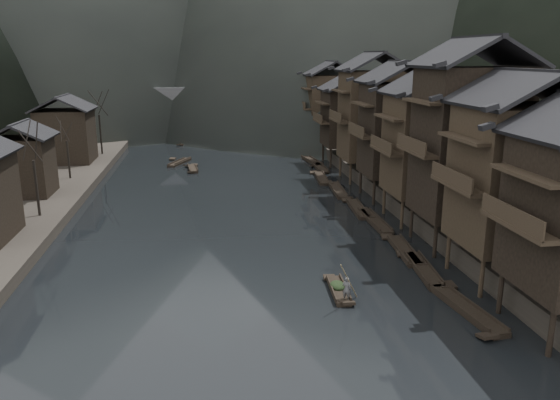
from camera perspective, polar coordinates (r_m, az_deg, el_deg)
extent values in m
plane|color=black|center=(35.99, -3.24, -9.16)|extent=(300.00, 300.00, 0.00)
cube|color=#2D2823|center=(83.05, 19.09, 4.55)|extent=(40.00, 200.00, 1.80)
cylinder|color=black|center=(31.00, 26.48, -12.32)|extent=(0.30, 0.30, 2.90)
cylinder|color=black|center=(34.62, 22.04, -8.96)|extent=(0.30, 0.30, 2.90)
cylinder|color=black|center=(36.04, 25.88, -8.44)|extent=(0.30, 0.30, 2.90)
cube|color=#2F261A|center=(30.62, 23.66, -2.44)|extent=(1.20, 5.70, 0.25)
cylinder|color=#2F261A|center=(36.37, 20.33, -7.63)|extent=(0.30, 0.30, 2.90)
cylinder|color=#2F261A|center=(40.35, 17.16, -5.13)|extent=(0.30, 0.30, 2.90)
cylinder|color=#2F261A|center=(37.72, 24.05, -7.21)|extent=(0.30, 0.30, 2.90)
cylinder|color=#2F261A|center=(41.57, 20.61, -4.84)|extent=(0.30, 0.30, 2.90)
cube|color=#2F261A|center=(38.23, 23.55, 2.27)|extent=(7.00, 6.00, 9.03)
cube|color=#2F261A|center=(36.41, 18.09, 1.47)|extent=(1.20, 5.70, 0.25)
cylinder|color=black|center=(42.23, 15.92, -4.14)|extent=(0.30, 0.30, 2.90)
cylinder|color=black|center=(46.43, 13.57, -2.25)|extent=(0.30, 0.30, 2.90)
cylinder|color=black|center=(43.39, 19.25, -3.90)|extent=(0.30, 0.30, 2.90)
cylinder|color=black|center=(47.49, 16.66, -2.08)|extent=(0.30, 0.30, 2.90)
cube|color=black|center=(44.05, 19.02, 5.67)|extent=(7.00, 6.00, 11.22)
cube|color=#2F261A|center=(42.48, 14.12, 4.95)|extent=(1.20, 5.70, 0.25)
cylinder|color=#2F261A|center=(48.39, 12.63, -1.50)|extent=(0.30, 0.30, 2.90)
cylinder|color=#2F261A|center=(52.73, 10.83, -0.05)|extent=(0.30, 0.30, 2.90)
cylinder|color=#2F261A|center=(49.41, 15.62, -1.35)|extent=(0.30, 0.30, 2.90)
cylinder|color=#2F261A|center=(53.67, 13.61, 0.06)|extent=(0.30, 0.30, 2.90)
cube|color=#2F261A|center=(50.49, 15.36, 5.62)|extent=(7.00, 6.00, 8.75)
cube|color=#2F261A|center=(49.13, 11.02, 5.11)|extent=(1.20, 5.70, 0.25)
cylinder|color=black|center=(55.67, 9.78, 0.79)|extent=(0.30, 0.30, 2.90)
cylinder|color=black|center=(60.13, 8.41, 1.90)|extent=(0.30, 0.30, 2.90)
cylinder|color=black|center=(56.56, 12.44, 0.88)|extent=(0.30, 0.30, 2.90)
cylinder|color=black|center=(60.95, 10.89, 1.97)|extent=(0.30, 0.30, 2.90)
cube|color=black|center=(57.81, 12.28, 7.23)|extent=(7.00, 6.00, 9.35)
cube|color=#2F261A|center=(56.62, 8.42, 6.77)|extent=(1.20, 5.70, 0.25)
cylinder|color=#2F261A|center=(64.07, 7.37, 2.74)|extent=(0.30, 0.30, 2.90)
cylinder|color=#2F261A|center=(68.61, 6.32, 3.58)|extent=(0.30, 0.30, 2.90)
cylinder|color=#2F261A|center=(64.85, 9.71, 2.80)|extent=(0.30, 0.30, 2.90)
cylinder|color=#2F261A|center=(69.34, 8.53, 3.63)|extent=(0.30, 0.30, 2.90)
cube|color=#2F261A|center=(66.21, 9.62, 8.70)|extent=(7.00, 6.00, 10.29)
cube|color=#2F261A|center=(65.18, 6.21, 8.27)|extent=(1.20, 5.70, 0.25)
cylinder|color=black|center=(73.57, 5.33, 4.37)|extent=(0.30, 0.30, 2.90)
cylinder|color=black|center=(78.17, 4.52, 5.01)|extent=(0.30, 0.30, 2.90)
cylinder|color=black|center=(74.25, 7.40, 4.41)|extent=(0.30, 0.30, 2.90)
cylinder|color=black|center=(78.81, 6.48, 5.05)|extent=(0.30, 0.30, 2.90)
cube|color=black|center=(75.90, 7.31, 8.49)|extent=(7.00, 6.00, 7.47)
cube|color=#2F261A|center=(74.99, 4.31, 8.20)|extent=(1.20, 5.70, 0.25)
cylinder|color=#2F261A|center=(85.12, 3.48, 5.84)|extent=(0.30, 0.30, 2.90)
cylinder|color=#2F261A|center=(89.77, 2.87, 6.32)|extent=(0.30, 0.30, 2.90)
cylinder|color=#2F261A|center=(85.70, 5.29, 5.87)|extent=(0.30, 0.30, 2.90)
cylinder|color=#2F261A|center=(90.33, 4.59, 6.35)|extent=(0.30, 0.30, 2.90)
cube|color=#2F261A|center=(87.40, 5.25, 9.89)|extent=(7.00, 6.00, 9.04)
cube|color=#2F261A|center=(86.62, 2.62, 9.59)|extent=(1.20, 5.70, 0.25)
cube|color=black|center=(60.46, -25.16, 3.42)|extent=(5.00, 5.00, 5.80)
cube|color=black|center=(77.54, -21.44, 6.42)|extent=(6.50, 6.50, 6.80)
cylinder|color=black|center=(52.02, -23.90, 1.41)|extent=(0.24, 0.24, 4.95)
cylinder|color=black|center=(66.71, -20.42, 4.22)|extent=(0.24, 0.24, 4.33)
cylinder|color=black|center=(82.07, -18.19, 6.69)|extent=(0.24, 0.24, 5.56)
cube|color=black|center=(34.61, 18.83, -10.74)|extent=(1.93, 6.94, 0.30)
cube|color=black|center=(34.54, 18.86, -10.47)|extent=(1.97, 6.81, 0.10)
cube|color=black|center=(37.38, 17.18, -8.41)|extent=(1.03, 0.95, 0.35)
cube|color=black|center=(31.82, 20.85, -13.01)|extent=(1.03, 0.95, 0.35)
cube|color=black|center=(39.66, 14.75, -7.08)|extent=(1.77, 6.64, 0.30)
cube|color=black|center=(39.59, 14.76, -6.84)|extent=(1.81, 6.52, 0.10)
cube|color=black|center=(42.20, 12.73, -5.39)|extent=(1.01, 0.90, 0.34)
cube|color=black|center=(37.11, 17.08, -8.58)|extent=(1.01, 0.90, 0.34)
cube|color=black|center=(43.09, 12.80, -5.17)|extent=(1.64, 6.62, 0.30)
cube|color=black|center=(43.03, 12.82, -4.94)|extent=(1.69, 6.49, 0.10)
cube|color=black|center=(45.73, 11.13, -3.71)|extent=(1.00, 0.88, 0.34)
cube|color=black|center=(40.42, 14.72, -6.44)|extent=(1.00, 0.88, 0.34)
cube|color=black|center=(50.01, 9.84, -2.19)|extent=(1.11, 7.32, 0.30)
cube|color=black|center=(49.96, 9.85, -1.99)|extent=(1.16, 7.17, 0.10)
cube|color=black|center=(53.19, 8.71, -0.95)|extent=(0.94, 0.90, 0.36)
cube|color=black|center=(46.80, 11.15, -3.27)|extent=(0.94, 0.90, 0.36)
cube|color=black|center=(53.69, 8.10, -0.93)|extent=(1.61, 6.77, 0.30)
cube|color=black|center=(53.64, 8.10, -0.75)|extent=(1.65, 6.64, 0.10)
cube|color=black|center=(56.57, 6.97, 0.07)|extent=(1.00, 0.89, 0.34)
cube|color=black|center=(50.77, 9.36, -1.74)|extent=(1.00, 0.89, 0.34)
cube|color=black|center=(60.86, 6.02, 1.02)|extent=(1.66, 7.42, 0.30)
cube|color=black|center=(60.81, 6.02, 1.19)|extent=(1.71, 7.27, 0.10)
cube|color=black|center=(64.09, 5.03, 1.89)|extent=(1.00, 0.97, 0.36)
cube|color=black|center=(57.59, 7.12, 0.33)|extent=(1.00, 0.97, 0.36)
cube|color=black|center=(66.62, 4.33, 2.28)|extent=(1.73, 6.74, 0.30)
cube|color=black|center=(66.58, 4.33, 2.43)|extent=(1.77, 6.62, 0.10)
cube|color=black|center=(69.57, 3.53, 2.95)|extent=(1.01, 0.91, 0.34)
cube|color=black|center=(63.62, 5.20, 1.79)|extent=(1.01, 0.91, 0.34)
cube|color=black|center=(72.78, 4.18, 3.36)|extent=(1.20, 6.36, 0.30)
cube|color=black|center=(72.74, 4.18, 3.50)|extent=(1.26, 6.23, 0.10)
cube|color=black|center=(75.66, 3.66, 3.92)|extent=(0.95, 0.80, 0.33)
cube|color=black|center=(69.85, 4.74, 2.98)|extent=(0.95, 0.80, 0.33)
cube|color=black|center=(77.59, 3.31, 4.10)|extent=(1.97, 7.72, 0.30)
cube|color=black|center=(77.56, 3.31, 4.23)|extent=(2.01, 7.58, 0.10)
cube|color=black|center=(81.16, 3.10, 4.68)|extent=(1.04, 1.04, 0.37)
cube|color=black|center=(73.97, 3.54, 3.67)|extent=(1.04, 1.04, 0.37)
cube|color=black|center=(84.09, 2.41, 4.95)|extent=(1.19, 7.57, 0.30)
cube|color=black|center=(84.05, 2.41, 5.07)|extent=(1.24, 7.42, 0.10)
cube|color=black|center=(87.57, 1.96, 5.45)|extent=(0.95, 0.94, 0.36)
cube|color=black|center=(80.56, 2.91, 4.61)|extent=(0.95, 0.94, 0.36)
cube|color=black|center=(88.06, 1.54, 5.41)|extent=(1.41, 6.94, 0.30)
cube|color=black|center=(88.03, 1.54, 5.53)|extent=(1.45, 6.80, 0.10)
cube|color=black|center=(91.28, 1.29, 5.84)|extent=(0.97, 0.89, 0.35)
cube|color=black|center=(84.80, 1.81, 5.14)|extent=(0.97, 0.89, 0.35)
cube|color=black|center=(72.97, -9.11, 3.24)|extent=(1.44, 4.83, 0.30)
cube|color=black|center=(72.93, -9.12, 3.38)|extent=(1.48, 4.74, 0.10)
cube|color=black|center=(75.17, -8.93, 3.70)|extent=(0.90, 0.67, 0.29)
cube|color=black|center=(70.72, -9.31, 2.98)|extent=(0.90, 0.67, 0.29)
cube|color=black|center=(77.61, -10.44, 3.88)|extent=(3.20, 5.92, 0.30)
cube|color=black|center=(77.58, -10.45, 4.01)|extent=(3.20, 5.83, 0.10)
cube|color=black|center=(80.25, -11.16, 4.30)|extent=(1.07, 1.01, 0.33)
cube|color=black|center=(74.94, -9.69, 3.63)|extent=(1.07, 1.01, 0.33)
cube|color=black|center=(95.13, -10.22, 5.89)|extent=(1.76, 5.11, 0.30)
cube|color=black|center=(95.11, -10.23, 6.00)|extent=(1.79, 5.02, 0.10)
cube|color=black|center=(97.45, -9.96, 6.20)|extent=(0.94, 0.75, 0.30)
cube|color=black|center=(92.78, -10.50, 5.74)|extent=(0.94, 0.75, 0.30)
cube|color=black|center=(105.93, -8.06, 6.88)|extent=(2.66, 4.64, 0.30)
cube|color=black|center=(105.91, -8.06, 6.98)|extent=(2.67, 4.57, 0.10)
cube|color=black|center=(107.94, -8.51, 7.09)|extent=(1.00, 0.85, 0.29)
cube|color=black|center=(103.89, -7.59, 6.82)|extent=(1.00, 0.85, 0.29)
cube|color=#4C4C4F|center=(105.07, -6.70, 10.73)|extent=(40.00, 6.00, 1.60)
cube|color=#4C4C4F|center=(102.29, -6.68, 11.35)|extent=(40.00, 0.50, 1.00)
cube|color=#4C4C4F|center=(107.68, -6.76, 11.52)|extent=(40.00, 0.50, 1.00)
cube|color=#4C4C4F|center=(106.01, -14.30, 8.24)|extent=(3.20, 6.00, 6.40)
cube|color=#4C4C4F|center=(105.41, -9.11, 8.48)|extent=(3.20, 6.00, 6.40)
cube|color=#4C4C4F|center=(105.63, -4.17, 8.63)|extent=(3.20, 6.00, 6.40)
cube|color=#4C4C4F|center=(106.69, 0.99, 8.73)|extent=(3.20, 6.00, 6.40)
cube|color=black|center=(35.41, 6.11, -9.38)|extent=(1.19, 4.24, 0.30)
cube|color=black|center=(35.34, 6.12, -9.12)|extent=(1.23, 4.16, 0.10)
cube|color=black|center=(37.11, 5.16, -7.95)|extent=(0.81, 0.58, 0.28)
cube|color=black|center=(33.62, 7.18, -10.53)|extent=(0.81, 0.58, 0.28)
ellipsoid|color=black|center=(35.36, 6.03, -8.39)|extent=(1.00, 1.31, 0.60)
imported|color=#575759|center=(33.61, 7.00, -8.84)|extent=(0.67, 0.61, 1.53)
cylinder|color=#8C7A51|center=(32.75, 7.47, -4.86)|extent=(1.88, 2.19, 3.40)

